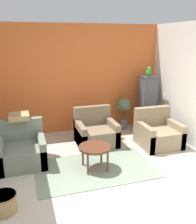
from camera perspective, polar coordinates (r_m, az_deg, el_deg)
name	(u,v)px	position (r m, az deg, el deg)	size (l,w,h in m)	color
ground_plane	(130,202)	(3.85, 7.43, -19.81)	(20.00, 20.00, 0.00)	beige
wall_back_accent	(79,79)	(6.21, -4.45, 7.51)	(4.25, 0.06, 2.61)	orange
wall_right	(193,86)	(5.66, 20.82, 5.61)	(0.06, 3.15, 2.61)	silver
area_rug	(95,168)	(4.63, -0.70, -12.78)	(2.11, 1.28, 0.01)	gray
coffee_table	(95,149)	(4.46, -0.72, -8.42)	(0.57, 0.57, 0.45)	#512D1E
armchair_left	(22,151)	(4.90, -16.99, -8.55)	(0.85, 0.81, 0.79)	slate
armchair_right	(158,134)	(5.65, 13.50, -4.88)	(0.85, 0.81, 0.79)	#8E7A5B
armchair_middle	(96,133)	(5.56, -0.51, -4.77)	(0.85, 0.81, 0.79)	#7A664C
birdcage	(147,104)	(6.46, 11.10, 1.83)	(0.47, 0.47, 1.37)	#353539
parrot	(149,72)	(6.31, 11.50, 8.99)	(0.11, 0.20, 0.24)	green
potted_plant	(124,108)	(6.42, 5.93, 0.91)	(0.38, 0.34, 0.82)	#66605B
wicker_basket	(3,203)	(3.80, -20.81, -18.81)	(0.36, 0.36, 0.26)	#A37F51
throw_pillow	(19,116)	(4.97, -17.61, -0.98)	(0.38, 0.38, 0.10)	tan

